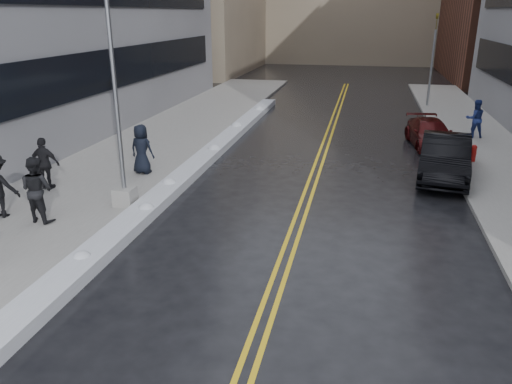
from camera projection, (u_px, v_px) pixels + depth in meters
The scene contains 15 objects.
ground at pixel (201, 243), 14.24m from camera, with size 160.00×160.00×0.00m, color black.
sidewalk_west at pixel (154, 145), 24.55m from camera, with size 5.50×50.00×0.15m, color gray.
sidewalk_east at pixel (497, 164), 21.40m from camera, with size 4.00×50.00×0.15m, color gray.
lane_line_left at pixel (318, 156), 22.95m from camera, with size 0.12×50.00×0.01m, color gold.
lane_line_right at pixel (325, 156), 22.89m from camera, with size 0.12×50.00×0.01m, color gold.
snow_ridge at pixel (205, 158), 22.02m from camera, with size 0.90×30.00×0.34m, color silver.
lamppost at pixel (119, 135), 15.88m from camera, with size 0.65×0.65×7.62m.
fire_hydrant at pixel (473, 152), 21.43m from camera, with size 0.26×0.26×0.73m.
traffic_signal at pixel (433, 57), 33.43m from camera, with size 0.16×0.20×6.00m.
pedestrian_b at pixel (37, 189), 15.08m from camera, with size 0.99×0.77×2.04m, color black.
pedestrian_c at pixel (142, 149), 19.65m from camera, with size 0.96×0.63×1.97m, color black.
pedestrian_d at pixel (45, 164), 17.90m from camera, with size 1.11×0.46×1.90m, color black.
pedestrian_east at pixel (475, 119), 25.38m from camera, with size 0.94×0.73×1.93m, color navy.
car_black at pixel (445, 158), 19.56m from camera, with size 1.80×5.16×1.70m, color black.
car_maroon at pixel (430, 133), 24.32m from camera, with size 1.81×4.45×1.29m, color #3E0A0A.
Camera 1 is at (4.27, -12.26, 6.22)m, focal length 35.00 mm.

